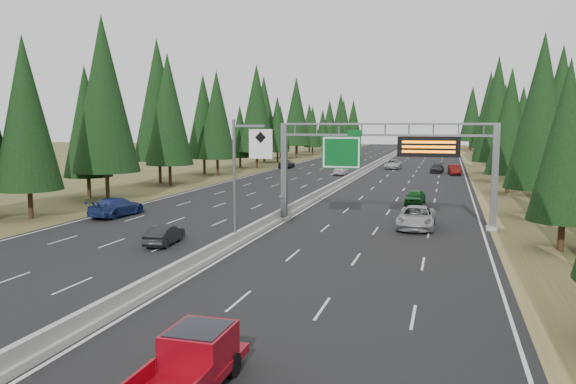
% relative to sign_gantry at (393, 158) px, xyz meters
% --- Properties ---
extents(road, '(32.00, 260.00, 0.08)m').
position_rel_sign_gantry_xyz_m(road, '(-8.92, 45.12, -5.23)').
color(road, black).
rests_on(road, ground).
extents(shoulder_right, '(3.60, 260.00, 0.06)m').
position_rel_sign_gantry_xyz_m(shoulder_right, '(8.88, 45.12, -5.24)').
color(shoulder_right, olive).
rests_on(shoulder_right, ground).
extents(shoulder_left, '(3.60, 260.00, 0.06)m').
position_rel_sign_gantry_xyz_m(shoulder_left, '(-26.72, 45.12, -5.24)').
color(shoulder_left, '#464620').
rests_on(shoulder_left, ground).
extents(median_barrier, '(0.70, 260.00, 0.85)m').
position_rel_sign_gantry_xyz_m(median_barrier, '(-8.92, 45.12, -4.85)').
color(median_barrier, gray).
rests_on(median_barrier, road).
extents(sign_gantry, '(16.75, 0.98, 7.80)m').
position_rel_sign_gantry_xyz_m(sign_gantry, '(0.00, 0.00, 0.00)').
color(sign_gantry, slate).
rests_on(sign_gantry, road).
extents(hov_sign_pole, '(2.80, 0.50, 8.00)m').
position_rel_sign_gantry_xyz_m(hov_sign_pole, '(-8.33, -9.92, -0.54)').
color(hov_sign_pole, slate).
rests_on(hov_sign_pole, road).
extents(tree_row_right, '(11.34, 242.57, 18.79)m').
position_rel_sign_gantry_xyz_m(tree_row_right, '(12.85, 37.63, 3.78)').
color(tree_row_right, black).
rests_on(tree_row_right, ground).
extents(tree_row_left, '(11.38, 242.59, 18.89)m').
position_rel_sign_gantry_xyz_m(tree_row_left, '(-30.98, 40.30, 4.03)').
color(tree_row_left, black).
rests_on(tree_row_left, ground).
extents(silver_minivan, '(2.76, 5.85, 1.62)m').
position_rel_sign_gantry_xyz_m(silver_minivan, '(1.87, -0.48, -4.38)').
color(silver_minivan, '#9E9EA3').
rests_on(silver_minivan, road).
extents(red_pickup, '(1.87, 5.23, 1.71)m').
position_rel_sign_gantry_xyz_m(red_pickup, '(-2.98, -28.46, -4.24)').
color(red_pickup, black).
rests_on(red_pickup, road).
extents(car_ahead_green, '(2.01, 4.26, 1.41)m').
position_rel_sign_gantry_xyz_m(car_ahead_green, '(1.08, 12.33, -4.49)').
color(car_ahead_green, '#12501A').
rests_on(car_ahead_green, road).
extents(car_ahead_dkred, '(2.04, 4.80, 1.54)m').
position_rel_sign_gantry_xyz_m(car_ahead_dkred, '(5.05, 46.49, -4.42)').
color(car_ahead_dkred, '#550F0C').
rests_on(car_ahead_dkred, road).
extents(car_ahead_dkgrey, '(2.26, 4.91, 1.39)m').
position_rel_sign_gantry_xyz_m(car_ahead_dkgrey, '(2.41, 49.59, -4.49)').
color(car_ahead_dkgrey, black).
rests_on(car_ahead_dkgrey, road).
extents(car_ahead_white, '(2.67, 5.66, 1.56)m').
position_rel_sign_gantry_xyz_m(car_ahead_white, '(-5.07, 55.44, -4.41)').
color(car_ahead_white, '#B6B6B6').
rests_on(car_ahead_white, road).
extents(car_ahead_far, '(1.99, 4.66, 1.57)m').
position_rel_sign_gantry_xyz_m(car_ahead_far, '(-2.78, 113.72, -4.40)').
color(car_ahead_far, black).
rests_on(car_ahead_far, road).
extents(car_onc_near, '(1.67, 3.95, 1.27)m').
position_rel_sign_gantry_xyz_m(car_onc_near, '(-13.42, -10.78, -4.55)').
color(car_onc_near, black).
rests_on(car_onc_near, road).
extents(car_onc_blue, '(2.76, 5.74, 1.61)m').
position_rel_sign_gantry_xyz_m(car_onc_blue, '(-22.68, -1.88, -4.38)').
color(car_onc_blue, navy).
rests_on(car_onc_blue, road).
extents(car_onc_white, '(1.94, 4.39, 1.47)m').
position_rel_sign_gantry_xyz_m(car_onc_white, '(-11.56, 41.42, -4.45)').
color(car_onc_white, silver).
rests_on(car_onc_white, road).
extents(car_onc_far, '(2.59, 4.97, 1.34)m').
position_rel_sign_gantry_xyz_m(car_onc_far, '(-23.42, 52.52, -4.52)').
color(car_onc_far, black).
rests_on(car_onc_far, road).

